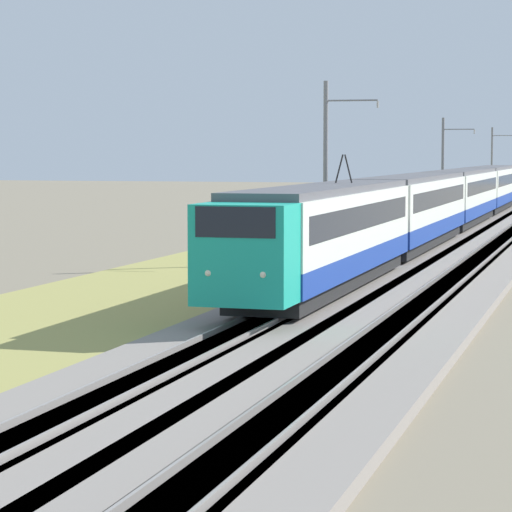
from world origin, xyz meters
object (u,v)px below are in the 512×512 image
object	(u,v)px
catenary_mast_far	(443,167)
catenary_mast_distant	(492,162)
catenary_mast_mid	(327,171)
passenger_train	(442,199)

from	to	relation	value
catenary_mast_far	catenary_mast_distant	world-z (taller)	catenary_mast_distant
catenary_mast_mid	catenary_mast_distant	bearing A→B (deg)	-0.00
catenary_mast_far	catenary_mast_mid	bearing A→B (deg)	179.99
catenary_mast_mid	catenary_mast_far	size ratio (longest dim) A/B	1.07
catenary_mast_mid	catenary_mast_distant	xyz separation A→B (m)	(80.45, -0.00, -0.26)
passenger_train	catenary_mast_far	bearing A→B (deg)	-172.63
catenary_mast_distant	catenary_mast_far	bearing A→B (deg)	-180.00
catenary_mast_mid	catenary_mast_far	distance (m)	40.23
passenger_train	catenary_mast_mid	world-z (taller)	catenary_mast_mid
catenary_mast_mid	catenary_mast_far	bearing A→B (deg)	-0.01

